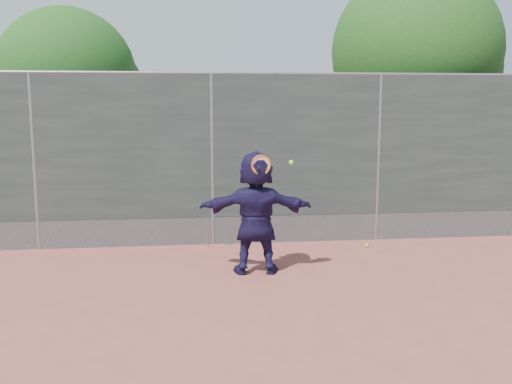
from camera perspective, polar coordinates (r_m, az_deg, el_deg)
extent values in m
plane|color=#9E4C42|center=(6.92, -3.04, -12.34)|extent=(80.00, 80.00, 0.00)
imported|color=#1C163E|center=(8.38, 0.00, -2.05)|extent=(1.72, 0.65, 1.82)
sphere|color=#B0E432|center=(10.19, 11.02, -5.25)|extent=(0.07, 0.07, 0.07)
cube|color=#38423D|center=(9.97, -4.42, 4.58)|extent=(20.00, 0.04, 2.50)
cube|color=slate|center=(10.20, -4.32, -3.85)|extent=(20.00, 0.03, 0.50)
cylinder|color=gray|center=(9.95, -4.51, 11.78)|extent=(20.00, 0.05, 0.05)
cylinder|color=gray|center=(10.32, -21.31, 2.75)|extent=(0.06, 0.06, 3.00)
cylinder|color=gray|center=(9.99, -4.40, 3.15)|extent=(0.06, 0.06, 3.00)
cylinder|color=gray|center=(10.54, 12.14, 3.29)|extent=(0.06, 0.06, 3.00)
torus|color=orange|center=(8.08, 0.52, 2.72)|extent=(0.29, 0.08, 0.29)
cylinder|color=beige|center=(8.08, 0.52, 2.72)|extent=(0.25, 0.05, 0.25)
cylinder|color=black|center=(8.12, 0.15, 1.33)|extent=(0.05, 0.13, 0.33)
sphere|color=#B0E432|center=(8.09, 3.55, 2.97)|extent=(0.07, 0.07, 0.07)
cylinder|color=#382314|center=(13.14, 15.24, 3.40)|extent=(0.28, 0.28, 2.60)
sphere|color=#23561C|center=(13.12, 15.67, 13.40)|extent=(3.60, 3.60, 3.60)
sphere|color=#23561C|center=(13.57, 18.15, 11.61)|extent=(2.52, 2.52, 2.52)
cylinder|color=#382314|center=(13.27, -17.99, 2.46)|extent=(0.28, 0.28, 2.20)
sphere|color=#23561C|center=(13.20, -18.41, 10.78)|extent=(3.00, 3.00, 3.00)
sphere|color=#23561C|center=(13.28, -15.60, 9.60)|extent=(2.10, 2.10, 2.10)
cone|color=#387226|center=(10.12, -2.86, -4.63)|extent=(0.03, 0.03, 0.26)
cone|color=#387226|center=(10.16, -1.18, -4.45)|extent=(0.03, 0.03, 0.30)
cone|color=#387226|center=(10.09, -4.84, -4.81)|extent=(0.03, 0.03, 0.22)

